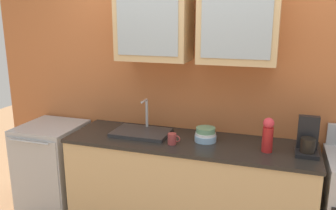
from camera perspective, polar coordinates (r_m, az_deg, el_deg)
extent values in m
cube|color=#B76638|center=(3.23, 5.12, 4.07)|extent=(4.23, 0.10, 2.76)
cube|color=tan|center=(3.08, -2.30, 14.40)|extent=(0.62, 0.33, 0.77)
cube|color=#9EADB7|center=(2.92, -3.48, 14.39)|extent=(0.53, 0.01, 0.65)
cube|color=tan|center=(2.91, 11.49, 14.14)|extent=(0.62, 0.33, 0.77)
cube|color=#9EADB7|center=(2.74, 11.05, 14.17)|extent=(0.53, 0.01, 0.65)
cube|color=tan|center=(3.20, 3.20, -13.79)|extent=(2.08, 0.61, 0.89)
cube|color=black|center=(3.01, 3.32, -6.06)|extent=(2.11, 0.64, 0.03)
cube|color=#2D2D30|center=(3.17, -4.36, -4.49)|extent=(0.50, 0.34, 0.03)
cylinder|color=#ADAFB5|center=(3.25, -3.46, -1.32)|extent=(0.02, 0.02, 0.26)
cylinder|color=#ADAFB5|center=(3.16, -3.90, 0.66)|extent=(0.02, 0.12, 0.02)
cylinder|color=#8CB7E0|center=(3.00, 6.10, -5.37)|extent=(0.18, 0.18, 0.05)
cylinder|color=white|center=(2.99, 6.12, -4.79)|extent=(0.17, 0.17, 0.04)
cylinder|color=#669972|center=(2.98, 6.14, -4.15)|extent=(0.16, 0.16, 0.05)
cylinder|color=#B21E1E|center=(2.85, 15.85, -5.41)|extent=(0.08, 0.08, 0.20)
sphere|color=#D8333F|center=(2.81, 16.04, -2.86)|extent=(0.09, 0.09, 0.09)
cylinder|color=#993838|center=(2.91, 0.65, -5.51)|extent=(0.07, 0.07, 0.09)
torus|color=#993838|center=(2.90, 1.46, -5.52)|extent=(0.06, 0.01, 0.06)
cube|color=#ADAFB5|center=(3.76, -18.05, -9.83)|extent=(0.56, 0.58, 0.92)
cube|color=#ADAFB5|center=(3.55, -20.88, -11.56)|extent=(0.53, 0.01, 0.83)
cylinder|color=#ADAFB5|center=(3.38, -21.75, -5.60)|extent=(0.42, 0.02, 0.02)
cube|color=black|center=(2.91, 21.60, -7.25)|extent=(0.17, 0.20, 0.03)
cylinder|color=black|center=(2.87, 21.75, -6.08)|extent=(0.11, 0.11, 0.11)
cube|color=black|center=(2.93, 21.79, -4.11)|extent=(0.15, 0.06, 0.26)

